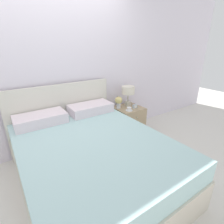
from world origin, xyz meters
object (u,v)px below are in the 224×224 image
(flower_vase, at_px, (119,101))
(nightstand, at_px, (128,120))
(table_lamp, at_px, (128,92))
(alarm_clock, at_px, (135,106))
(teacup, at_px, (129,109))
(bed, at_px, (91,157))

(flower_vase, bearing_deg, nightstand, -25.25)
(table_lamp, height_order, alarm_clock, table_lamp)
(table_lamp, xyz_separation_m, teacup, (-0.14, -0.22, -0.25))
(bed, xyz_separation_m, teacup, (1.07, 0.58, 0.24))
(table_lamp, relative_size, flower_vase, 1.74)
(table_lamp, relative_size, alarm_clock, 4.68)
(bed, relative_size, flower_vase, 9.51)
(bed, relative_size, teacup, 16.40)
(flower_vase, height_order, teacup, flower_vase)
(nightstand, distance_m, teacup, 0.33)
(nightstand, xyz_separation_m, table_lamp, (0.05, 0.09, 0.54))
(flower_vase, xyz_separation_m, teacup, (0.08, -0.21, -0.10))
(nightstand, relative_size, flower_vase, 2.44)
(bed, height_order, table_lamp, bed)
(teacup, xyz_separation_m, alarm_clock, (0.17, 0.04, 0.00))
(bed, xyz_separation_m, table_lamp, (1.22, 0.80, 0.48))
(bed, xyz_separation_m, flower_vase, (0.99, 0.79, 0.34))
(teacup, bearing_deg, flower_vase, 110.77)
(alarm_clock, bearing_deg, table_lamp, 98.98)
(nightstand, height_order, flower_vase, flower_vase)
(bed, xyz_separation_m, nightstand, (1.17, 0.71, -0.06))
(bed, bearing_deg, table_lamp, 33.33)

